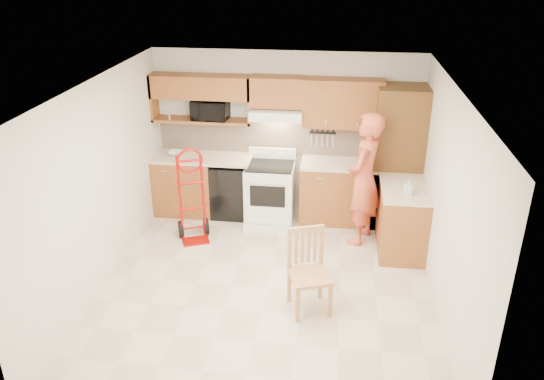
% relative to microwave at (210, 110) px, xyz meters
% --- Properties ---
extents(floor, '(4.00, 4.50, 0.02)m').
position_rel_microwave_xyz_m(floor, '(1.12, -2.08, -1.65)').
color(floor, '#C5B199').
rests_on(floor, ground).
extents(ceiling, '(4.00, 4.50, 0.02)m').
position_rel_microwave_xyz_m(ceiling, '(1.12, -2.08, 0.87)').
color(ceiling, white).
rests_on(ceiling, ground).
extents(wall_back, '(4.00, 0.02, 2.50)m').
position_rel_microwave_xyz_m(wall_back, '(1.12, 0.17, -0.39)').
color(wall_back, silver).
rests_on(wall_back, ground).
extents(wall_front, '(4.00, 0.02, 2.50)m').
position_rel_microwave_xyz_m(wall_front, '(1.12, -4.34, -0.39)').
color(wall_front, silver).
rests_on(wall_front, ground).
extents(wall_left, '(0.02, 4.50, 2.50)m').
position_rel_microwave_xyz_m(wall_left, '(-0.89, -2.08, -0.39)').
color(wall_left, silver).
rests_on(wall_left, ground).
extents(wall_right, '(0.02, 4.50, 2.50)m').
position_rel_microwave_xyz_m(wall_right, '(3.13, -2.08, -0.39)').
color(wall_right, silver).
rests_on(wall_right, ground).
extents(backsplash, '(3.92, 0.03, 0.55)m').
position_rel_microwave_xyz_m(backsplash, '(1.12, 0.15, -0.44)').
color(backsplash, '#CCB193').
rests_on(backsplash, wall_back).
extents(lower_cab_left, '(0.90, 0.60, 0.90)m').
position_rel_microwave_xyz_m(lower_cab_left, '(-0.43, -0.14, -1.19)').
color(lower_cab_left, '#A06030').
rests_on(lower_cab_left, ground).
extents(dishwasher, '(0.60, 0.60, 0.85)m').
position_rel_microwave_xyz_m(dishwasher, '(0.32, -0.14, -1.21)').
color(dishwasher, black).
rests_on(dishwasher, ground).
extents(lower_cab_right, '(1.14, 0.60, 0.90)m').
position_rel_microwave_xyz_m(lower_cab_right, '(1.95, -0.14, -1.19)').
color(lower_cab_right, '#A06030').
rests_on(lower_cab_right, ground).
extents(countertop_left, '(1.50, 0.63, 0.04)m').
position_rel_microwave_xyz_m(countertop_left, '(-0.13, -0.13, -0.72)').
color(countertop_left, beige).
rests_on(countertop_left, lower_cab_left).
extents(countertop_right, '(1.14, 0.63, 0.04)m').
position_rel_microwave_xyz_m(countertop_right, '(1.95, -0.13, -0.72)').
color(countertop_right, beige).
rests_on(countertop_right, lower_cab_right).
extents(cab_return_right, '(0.60, 1.00, 0.90)m').
position_rel_microwave_xyz_m(cab_return_right, '(2.82, -0.94, -1.19)').
color(cab_return_right, '#A06030').
rests_on(cab_return_right, ground).
extents(countertop_return, '(0.63, 1.00, 0.04)m').
position_rel_microwave_xyz_m(countertop_return, '(2.82, -0.94, -0.72)').
color(countertop_return, beige).
rests_on(countertop_return, cab_return_right).
extents(pantry_tall, '(0.70, 0.60, 2.10)m').
position_rel_microwave_xyz_m(pantry_tall, '(2.77, -0.14, -0.59)').
color(pantry_tall, brown).
rests_on(pantry_tall, ground).
extents(upper_cab_left, '(1.50, 0.33, 0.34)m').
position_rel_microwave_xyz_m(upper_cab_left, '(-0.13, 0.00, 0.34)').
color(upper_cab_left, '#A06030').
rests_on(upper_cab_left, wall_back).
extents(upper_shelf_mw, '(1.50, 0.33, 0.04)m').
position_rel_microwave_xyz_m(upper_shelf_mw, '(-0.13, 0.00, -0.17)').
color(upper_shelf_mw, '#A06030').
rests_on(upper_shelf_mw, wall_back).
extents(upper_cab_center, '(0.76, 0.33, 0.44)m').
position_rel_microwave_xyz_m(upper_cab_center, '(1.00, 0.00, 0.30)').
color(upper_cab_center, '#A06030').
rests_on(upper_cab_center, wall_back).
extents(upper_cab_right, '(1.14, 0.33, 0.70)m').
position_rel_microwave_xyz_m(upper_cab_right, '(1.95, 0.00, 0.16)').
color(upper_cab_right, '#A06030').
rests_on(upper_cab_right, wall_back).
extents(range_hood, '(0.76, 0.46, 0.14)m').
position_rel_microwave_xyz_m(range_hood, '(1.00, -0.06, -0.01)').
color(range_hood, white).
rests_on(range_hood, wall_back).
extents(knife_strip, '(0.40, 0.05, 0.29)m').
position_rel_microwave_xyz_m(knife_strip, '(1.67, 0.12, -0.40)').
color(knife_strip, black).
rests_on(knife_strip, backsplash).
extents(microwave, '(0.55, 0.39, 0.29)m').
position_rel_microwave_xyz_m(microwave, '(0.00, 0.00, 0.00)').
color(microwave, black).
rests_on(microwave, upper_shelf_mw).
extents(range, '(0.72, 0.95, 1.06)m').
position_rel_microwave_xyz_m(range, '(0.93, -0.30, -1.11)').
color(range, white).
rests_on(range, ground).
extents(person, '(0.65, 0.80, 1.88)m').
position_rel_microwave_xyz_m(person, '(2.29, -0.74, -0.70)').
color(person, '#D65637').
rests_on(person, ground).
extents(hand_truck, '(0.62, 0.60, 1.24)m').
position_rel_microwave_xyz_m(hand_truck, '(-0.07, -1.00, -1.02)').
color(hand_truck, '#A60905').
rests_on(hand_truck, ground).
extents(dining_chair, '(0.58, 0.60, 0.98)m').
position_rel_microwave_xyz_m(dining_chair, '(1.66, -2.45, -1.15)').
color(dining_chair, tan).
rests_on(dining_chair, ground).
extents(soap_bottle, '(0.10, 0.10, 0.20)m').
position_rel_microwave_xyz_m(soap_bottle, '(2.82, -1.16, -0.60)').
color(soap_bottle, white).
rests_on(soap_bottle, countertop_return).
extents(bowl, '(0.30, 0.30, 0.06)m').
position_rel_microwave_xyz_m(bowl, '(-0.54, -0.14, -0.67)').
color(bowl, white).
rests_on(bowl, countertop_left).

